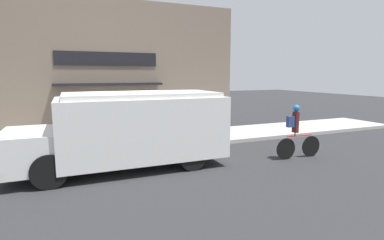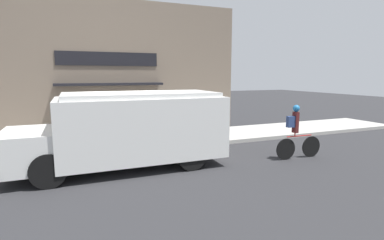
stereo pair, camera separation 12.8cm
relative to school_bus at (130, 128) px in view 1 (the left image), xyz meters
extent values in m
plane|color=#2B2B2D|center=(-0.15, 1.47, -1.17)|extent=(70.00, 70.00, 0.00)
cube|color=#ADAAA3|center=(-0.15, 2.88, -1.10)|extent=(28.00, 2.82, 0.15)
cube|color=#756656|center=(-0.15, 4.58, 1.78)|extent=(12.20, 0.18, 5.91)
cube|color=black|center=(0.03, 4.47, 2.23)|extent=(4.16, 0.05, 0.57)
cube|color=black|center=(0.03, 4.16, 1.18)|extent=(4.37, 0.65, 0.10)
cube|color=white|center=(0.37, 0.00, 0.02)|extent=(4.76, 2.26, 1.79)
cube|color=white|center=(-2.66, 0.02, -0.38)|extent=(1.32, 2.06, 0.99)
cube|color=white|center=(0.37, 0.00, 0.99)|extent=(4.38, 2.08, 0.13)
cube|color=black|center=(-3.27, 0.02, -0.77)|extent=(0.14, 2.18, 0.24)
cube|color=red|center=(-0.93, 1.37, 0.11)|extent=(0.03, 0.44, 0.44)
cylinder|color=black|center=(-2.15, 0.97, -0.74)|extent=(0.86, 0.27, 0.86)
cylinder|color=black|center=(-2.17, -0.94, -0.74)|extent=(0.86, 0.27, 0.86)
cylinder|color=black|center=(1.60, 0.94, -0.74)|extent=(0.86, 0.27, 0.86)
cylinder|color=black|center=(1.59, -0.97, -0.74)|extent=(0.86, 0.27, 0.86)
cylinder|color=black|center=(5.83, -1.19, -0.82)|extent=(0.70, 0.07, 0.70)
cylinder|color=black|center=(4.82, -1.15, -0.82)|extent=(0.70, 0.07, 0.70)
cylinder|color=red|center=(5.33, -1.17, -0.42)|extent=(0.97, 0.07, 0.04)
cylinder|color=red|center=(5.15, -1.17, -0.36)|extent=(0.04, 0.04, 0.12)
cube|color=#561E1E|center=(5.15, -1.17, 0.04)|extent=(0.13, 0.20, 0.68)
sphere|color=#2375B7|center=(5.15, -1.17, 0.50)|extent=(0.22, 0.22, 0.22)
cube|color=navy|center=(4.96, -1.16, 0.07)|extent=(0.27, 0.15, 0.36)
cylinder|color=slate|center=(-1.87, 3.78, -0.55)|extent=(0.57, 0.57, 0.93)
cylinder|color=black|center=(-1.87, 3.78, -0.07)|extent=(0.59, 0.59, 0.04)
camera|label=1|loc=(-1.69, -8.69, 1.57)|focal=28.00mm
camera|label=2|loc=(-1.57, -8.74, 1.57)|focal=28.00mm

